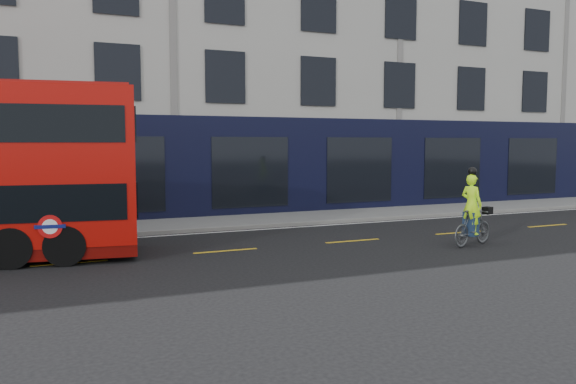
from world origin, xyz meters
TOP-DOWN VIEW (x-y plane):
  - ground at (0.00, 0.00)m, footprint 120.00×120.00m
  - pavement at (0.00, 6.50)m, footprint 60.00×3.00m
  - kerb at (0.00, 5.00)m, footprint 60.00×0.12m
  - building_terrace at (0.00, 12.94)m, footprint 50.00×10.07m
  - road_edge_line at (0.00, 4.70)m, footprint 58.00×0.10m
  - lane_dashes at (0.00, 1.50)m, footprint 58.00×0.12m
  - cyclist at (6.78, -0.52)m, footprint 1.82×0.95m

SIDE VIEW (x-z plane):
  - ground at x=0.00m, z-range 0.00..0.00m
  - road_edge_line at x=0.00m, z-range 0.00..0.01m
  - lane_dashes at x=0.00m, z-range 0.00..0.01m
  - pavement at x=0.00m, z-range 0.00..0.12m
  - kerb at x=0.00m, z-range 0.00..0.13m
  - cyclist at x=6.78m, z-range -0.38..1.90m
  - building_terrace at x=0.00m, z-range -0.01..14.99m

